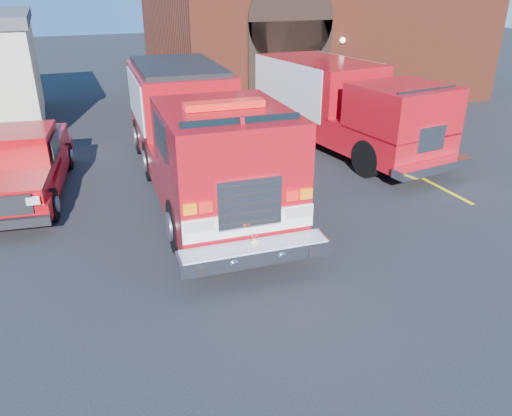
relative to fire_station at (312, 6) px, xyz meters
name	(u,v)px	position (x,y,z in m)	size (l,w,h in m)	color
ground	(237,239)	(-8.99, -13.98, -4.25)	(100.00, 100.00, 0.00)	black
parking_stripe_near	(435,185)	(-2.49, -12.98, -4.25)	(0.12, 3.00, 0.01)	yellow
parking_stripe_mid	(376,154)	(-2.49, -9.98, -4.25)	(0.12, 3.00, 0.01)	yellow
parking_stripe_far	(333,132)	(-2.49, -6.98, -4.25)	(0.12, 3.00, 0.01)	yellow
fire_station	(312,6)	(0.00, 0.00, 0.00)	(15.20, 10.20, 8.45)	maroon
fire_engine	(196,132)	(-8.95, -10.62, -2.62)	(3.42, 10.37, 3.15)	black
pickup_truck	(21,164)	(-13.54, -9.36, -3.35)	(2.89, 6.07, 1.91)	black
secondary_truck	(339,102)	(-3.23, -8.53, -2.70)	(3.82, 9.04, 2.84)	black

